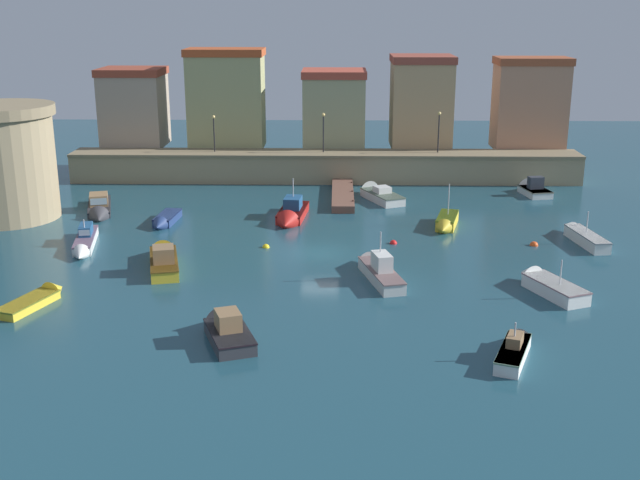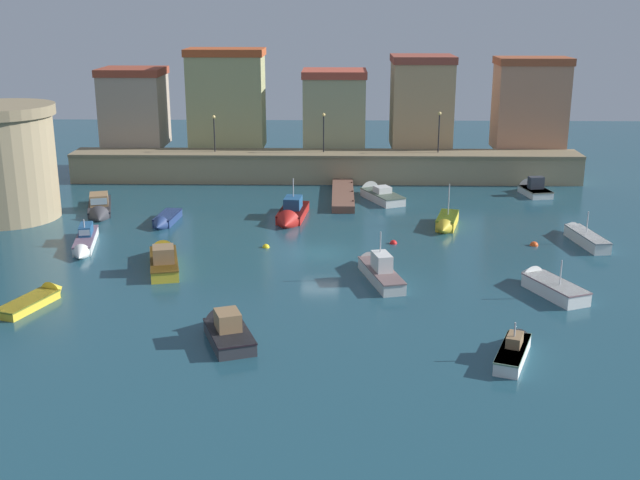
% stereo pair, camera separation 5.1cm
% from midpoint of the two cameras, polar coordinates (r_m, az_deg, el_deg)
% --- Properties ---
extents(ground_plane, '(124.47, 124.47, 0.00)m').
position_cam_midpoint_polar(ground_plane, '(53.40, -0.02, -0.97)').
color(ground_plane, '#1E4756').
extents(quay_wall, '(47.57, 3.91, 2.76)m').
position_cam_midpoint_polar(quay_wall, '(74.89, 0.35, 5.34)').
color(quay_wall, '#9E8966').
rests_on(quay_wall, ground).
extents(old_town_backdrop, '(45.18, 5.96, 9.48)m').
position_cam_midpoint_polar(old_town_backdrop, '(78.32, 0.36, 9.84)').
color(old_town_backdrop, tan).
rests_on(old_town_backdrop, ground).
extents(fortress_tower, '(8.46, 8.46, 8.85)m').
position_cam_midpoint_polar(fortress_tower, '(65.87, -21.90, 5.26)').
color(fortress_tower, '#9E8966').
rests_on(fortress_tower, ground).
extents(pier_dock, '(1.86, 10.32, 0.70)m').
position_cam_midpoint_polar(pier_dock, '(68.33, 1.63, 3.27)').
color(pier_dock, brown).
rests_on(pier_dock, ground).
extents(quay_lamp_0, '(0.32, 0.32, 3.42)m').
position_cam_midpoint_polar(quay_lamp_0, '(75.13, -7.68, 8.05)').
color(quay_lamp_0, black).
rests_on(quay_lamp_0, quay_wall).
extents(quay_lamp_1, '(0.32, 0.32, 3.65)m').
position_cam_midpoint_polar(quay_lamp_1, '(74.23, 0.23, 8.19)').
color(quay_lamp_1, black).
rests_on(quay_lamp_1, quay_wall).
extents(quay_lamp_2, '(0.32, 0.32, 3.80)m').
position_cam_midpoint_polar(quay_lamp_2, '(74.81, 8.55, 8.14)').
color(quay_lamp_2, black).
rests_on(quay_lamp_2, quay_wall).
extents(moored_boat_0, '(4.21, 6.41, 1.77)m').
position_cam_midpoint_polar(moored_boat_0, '(68.43, 4.09, 3.36)').
color(moored_boat_0, silver).
rests_on(moored_boat_0, ground).
extents(moored_boat_1, '(2.51, 6.66, 3.61)m').
position_cam_midpoint_polar(moored_boat_1, '(61.34, -2.14, 1.86)').
color(moored_boat_1, red).
rests_on(moored_boat_1, ground).
extents(moored_boat_2, '(1.65, 4.76, 1.24)m').
position_cam_midpoint_polar(moored_boat_2, '(61.38, -11.15, 1.41)').
color(moored_boat_2, navy).
rests_on(moored_boat_2, ground).
extents(moored_boat_3, '(3.16, 6.99, 2.13)m').
position_cam_midpoint_polar(moored_boat_3, '(51.79, -11.24, -1.27)').
color(moored_boat_3, gold).
rests_on(moored_boat_3, ground).
extents(moored_boat_4, '(2.86, 5.11, 2.11)m').
position_cam_midpoint_polar(moored_boat_4, '(39.40, 13.86, -7.52)').
color(moored_boat_4, white).
rests_on(moored_boat_4, ground).
extents(moored_boat_5, '(2.90, 5.13, 1.30)m').
position_cam_midpoint_polar(moored_boat_5, '(47.44, -19.66, -3.98)').
color(moored_boat_5, gold).
rests_on(moored_boat_5, ground).
extents(moored_boat_6, '(2.08, 6.46, 2.50)m').
position_cam_midpoint_polar(moored_boat_6, '(58.92, 18.34, 0.31)').
color(moored_boat_6, white).
rests_on(moored_boat_6, ground).
extents(moored_boat_7, '(3.42, 5.30, 2.16)m').
position_cam_midpoint_polar(moored_boat_7, '(40.50, -6.83, -6.33)').
color(moored_boat_7, '#333338').
rests_on(moored_boat_7, ground).
extents(moored_boat_8, '(3.60, 7.53, 1.95)m').
position_cam_midpoint_polar(moored_boat_8, '(65.84, -15.66, 2.20)').
color(moored_boat_8, '#333338').
rests_on(moored_boat_8, ground).
extents(moored_boat_9, '(3.00, 7.01, 3.32)m').
position_cam_midpoint_polar(moored_boat_9, '(48.82, 4.14, -2.08)').
color(moored_boat_9, silver).
rests_on(moored_boat_9, ground).
extents(moored_boat_10, '(2.49, 7.05, 2.14)m').
position_cam_midpoint_polar(moored_boat_10, '(56.81, -16.64, -0.13)').
color(moored_boat_10, white).
rests_on(moored_boat_10, ground).
extents(moored_boat_11, '(3.59, 5.67, 2.64)m').
position_cam_midpoint_polar(moored_boat_11, '(48.24, 15.98, -3.08)').
color(moored_boat_11, white).
rests_on(moored_boat_11, ground).
extents(moored_boat_12, '(2.60, 4.46, 2.26)m').
position_cam_midpoint_polar(moored_boat_12, '(72.49, 14.99, 3.59)').
color(moored_boat_12, white).
rests_on(moored_boat_12, ground).
extents(moored_boat_13, '(2.45, 5.03, 3.41)m').
position_cam_midpoint_polar(moored_boat_13, '(59.94, 9.07, 1.26)').
color(moored_boat_13, gold).
rests_on(moored_boat_13, ground).
extents(mooring_buoy_0, '(0.52, 0.52, 0.52)m').
position_cam_midpoint_polar(mooring_buoy_0, '(55.79, 5.29, -0.26)').
color(mooring_buoy_0, red).
rests_on(mooring_buoy_0, ground).
extents(mooring_buoy_1, '(0.58, 0.58, 0.58)m').
position_cam_midpoint_polar(mooring_buoy_1, '(57.10, 15.14, -0.38)').
color(mooring_buoy_1, '#EA4C19').
rests_on(mooring_buoy_1, ground).
extents(mooring_buoy_2, '(0.50, 0.50, 0.50)m').
position_cam_midpoint_polar(mooring_buoy_2, '(54.80, -3.95, -0.54)').
color(mooring_buoy_2, yellow).
rests_on(mooring_buoy_2, ground).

